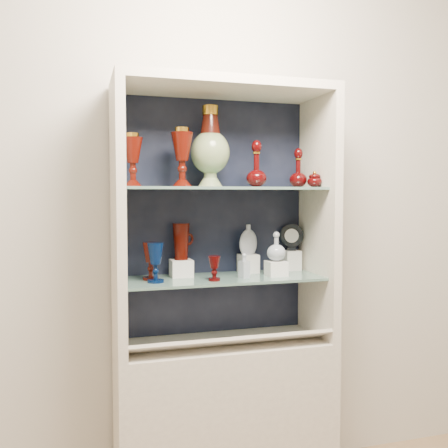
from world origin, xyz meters
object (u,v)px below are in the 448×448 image
object	(u,v)px
ruby_goblet_small	(214,268)
pedestal_lamp_left	(133,160)
ruby_decanter_a	(257,161)
flat_flask	(248,239)
ruby_decanter_b	(298,167)
clear_round_decanter	(276,247)
lidded_bowl	(315,179)
cameo_medallion	(292,237)
ruby_pitcher	(181,241)
enamel_urn	(210,147)
ruby_goblet_tall	(150,261)
clear_square_bottle	(244,265)
pedestal_lamp_right	(182,157)
cobalt_goblet	(156,263)

from	to	relation	value
ruby_goblet_small	pedestal_lamp_left	bearing A→B (deg)	169.17
pedestal_lamp_left	ruby_decanter_a	xyz separation A→B (m)	(0.56, -0.03, 0.01)
ruby_goblet_small	flat_flask	bearing A→B (deg)	39.25
ruby_decanter_b	clear_round_decanter	xyz separation A→B (m)	(-0.12, -0.02, -0.38)
lidded_bowl	clear_round_decanter	bearing A→B (deg)	168.15
flat_flask	lidded_bowl	bearing A→B (deg)	-53.83
lidded_bowl	cameo_medallion	world-z (taller)	lidded_bowl
ruby_decanter_a	ruby_pitcher	distance (m)	0.51
pedestal_lamp_left	enamel_urn	bearing A→B (deg)	5.92
ruby_decanter_b	ruby_goblet_small	distance (m)	0.64
ruby_decanter_b	ruby_goblet_tall	distance (m)	0.83
ruby_decanter_a	cameo_medallion	distance (m)	0.48
clear_round_decanter	clear_square_bottle	bearing A→B (deg)	-176.01
lidded_bowl	cameo_medallion	distance (m)	0.35
pedestal_lamp_left	pedestal_lamp_right	distance (m)	0.22
pedestal_lamp_right	ruby_pitcher	size ratio (longest dim) A/B	1.53
clear_round_decanter	cameo_medallion	xyz separation A→B (m)	(0.15, 0.15, 0.03)
enamel_urn	ruby_decanter_a	world-z (taller)	enamel_urn
cobalt_goblet	clear_square_bottle	size ratio (longest dim) A/B	1.51
pedestal_lamp_left	ruby_decanter_b	bearing A→B (deg)	0.40
clear_round_decanter	pedestal_lamp_left	bearing A→B (deg)	178.52
pedestal_lamp_right	cobalt_goblet	world-z (taller)	pedestal_lamp_right
lidded_bowl	cameo_medallion	xyz separation A→B (m)	(-0.03, 0.19, -0.29)
ruby_pitcher	cobalt_goblet	bearing A→B (deg)	-161.95
cobalt_goblet	lidded_bowl	bearing A→B (deg)	-1.48
pedestal_lamp_left	ruby_goblet_tall	xyz separation A→B (m)	(0.08, 0.04, -0.45)
ruby_pitcher	flat_flask	xyz separation A→B (m)	(0.34, 0.03, 0.00)
clear_round_decanter	ruby_decanter_b	bearing A→B (deg)	10.67
ruby_decanter_a	ruby_goblet_tall	bearing A→B (deg)	171.66
pedestal_lamp_right	flat_flask	xyz separation A→B (m)	(0.36, 0.12, -0.38)
clear_square_bottle	lidded_bowl	bearing A→B (deg)	-4.33
pedestal_lamp_right	clear_square_bottle	size ratio (longest dim) A/B	2.28
lidded_bowl	ruby_pitcher	distance (m)	0.70
enamel_urn	flat_flask	bearing A→B (deg)	20.28
ruby_goblet_small	ruby_decanter_b	bearing A→B (deg)	9.33
ruby_decanter_b	cobalt_goblet	distance (m)	0.82
ruby_pitcher	clear_round_decanter	xyz separation A→B (m)	(0.44, -0.10, -0.03)
cameo_medallion	cobalt_goblet	bearing A→B (deg)	-142.07
ruby_goblet_tall	cameo_medallion	distance (m)	0.75
enamel_urn	pedestal_lamp_left	bearing A→B (deg)	-174.08
enamel_urn	ruby_decanter_a	distance (m)	0.22
flat_flask	cameo_medallion	xyz separation A→B (m)	(0.24, 0.02, 0.00)
ruby_decanter_b	clear_round_decanter	distance (m)	0.40
lidded_bowl	flat_flask	world-z (taller)	lidded_bowl
pedestal_lamp_left	enamel_urn	distance (m)	0.37
ruby_decanter_a	cobalt_goblet	bearing A→B (deg)	-179.36
lidded_bowl	ruby_goblet_tall	xyz separation A→B (m)	(-0.77, 0.10, -0.37)
clear_square_bottle	cameo_medallion	distance (m)	0.37
ruby_goblet_tall	flat_flask	world-z (taller)	flat_flask
ruby_decanter_b	ruby_pitcher	xyz separation A→B (m)	(-0.56, 0.08, -0.35)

